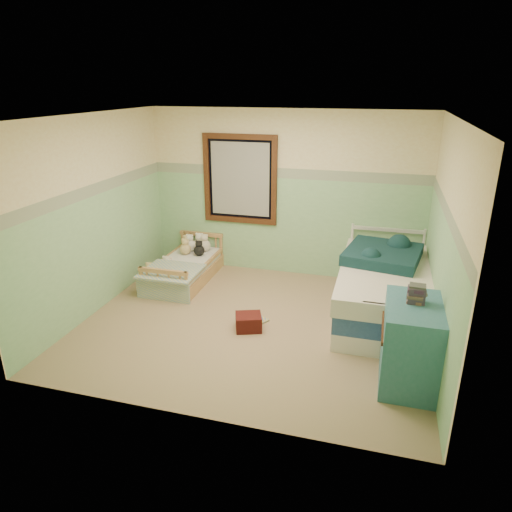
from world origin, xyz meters
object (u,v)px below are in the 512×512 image
(floor_book, at_px, (257,319))
(twin_bed_frame, at_px, (382,307))
(plush_floor_tan, at_px, (151,276))
(dresser, at_px, (410,344))
(red_pillow, at_px, (249,322))
(plush_floor_cream, at_px, (168,271))
(toddler_bed_frame, at_px, (185,274))

(floor_book, bearing_deg, twin_bed_frame, 51.04)
(plush_floor_tan, relative_size, floor_book, 0.88)
(floor_book, bearing_deg, dresser, 5.60)
(twin_bed_frame, bearing_deg, red_pillow, -152.25)
(twin_bed_frame, bearing_deg, plush_floor_cream, 173.52)
(red_pillow, bearing_deg, dresser, -17.45)
(floor_book, bearing_deg, plush_floor_cream, -178.86)
(toddler_bed_frame, height_order, twin_bed_frame, twin_bed_frame)
(twin_bed_frame, bearing_deg, plush_floor_tan, 177.69)
(red_pillow, distance_m, floor_book, 0.26)
(dresser, xyz_separation_m, floor_book, (-1.79, 0.82, -0.41))
(toddler_bed_frame, relative_size, plush_floor_tan, 6.68)
(dresser, bearing_deg, plush_floor_tan, 157.21)
(plush_floor_tan, xyz_separation_m, red_pillow, (1.82, -0.96, -0.01))
(toddler_bed_frame, bearing_deg, plush_floor_cream, -177.96)
(plush_floor_tan, distance_m, red_pillow, 2.05)
(plush_floor_cream, bearing_deg, dresser, -26.86)
(plush_floor_cream, distance_m, twin_bed_frame, 3.22)
(toddler_bed_frame, bearing_deg, twin_bed_frame, -7.29)
(toddler_bed_frame, distance_m, dresser, 3.67)
(toddler_bed_frame, distance_m, plush_floor_cream, 0.28)
(toddler_bed_frame, relative_size, red_pillow, 4.76)
(toddler_bed_frame, distance_m, twin_bed_frame, 2.95)
(toddler_bed_frame, height_order, floor_book, toddler_bed_frame)
(plush_floor_cream, relative_size, floor_book, 0.99)
(twin_bed_frame, relative_size, floor_book, 8.56)
(red_pillow, bearing_deg, plush_floor_cream, 144.20)
(toddler_bed_frame, distance_m, red_pillow, 1.81)
(toddler_bed_frame, distance_m, plush_floor_tan, 0.51)
(plush_floor_cream, xyz_separation_m, red_pillow, (1.64, -1.18, -0.03))
(plush_floor_cream, bearing_deg, plush_floor_tan, -127.45)
(twin_bed_frame, bearing_deg, floor_book, -159.22)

